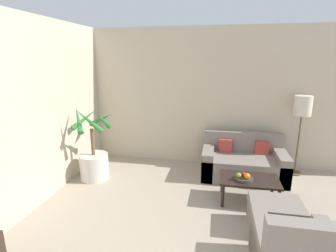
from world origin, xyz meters
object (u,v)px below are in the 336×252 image
(potted_palm, at_px, (94,158))
(orange_fruit, at_px, (247,176))
(apple_green, at_px, (239,175))
(floor_lamp, at_px, (302,110))
(apple_red, at_px, (243,174))
(ottoman, at_px, (275,216))
(sofa_loveseat, at_px, (243,163))
(coffee_table, at_px, (249,182))
(fruit_bowl, at_px, (244,179))

(potted_palm, bearing_deg, orange_fruit, -9.07)
(apple_green, bearing_deg, orange_fruit, -7.30)
(floor_lamp, relative_size, apple_red, 20.99)
(apple_red, height_order, ottoman, apple_red)
(floor_lamp, bearing_deg, apple_red, -130.88)
(sofa_loveseat, xyz_separation_m, ottoman, (0.26, -1.54, -0.07))
(potted_palm, distance_m, apple_green, 2.50)
(apple_green, bearing_deg, coffee_table, 27.18)
(orange_fruit, bearing_deg, apple_red, 122.62)
(orange_fruit, bearing_deg, apple_green, 172.70)
(apple_red, height_order, orange_fruit, orange_fruit)
(coffee_table, bearing_deg, floor_lamp, 51.14)
(coffee_table, xyz_separation_m, fruit_bowl, (-0.09, -0.06, 0.07))
(coffee_table, bearing_deg, sofa_loveseat, 90.48)
(apple_green, bearing_deg, potted_palm, 170.85)
(floor_lamp, relative_size, apple_green, 19.61)
(coffee_table, height_order, apple_red, apple_red)
(potted_palm, relative_size, coffee_table, 1.57)
(potted_palm, height_order, fruit_bowl, potted_palm)
(floor_lamp, bearing_deg, ottoman, -111.22)
(apple_red, bearing_deg, potted_palm, 172.38)
(orange_fruit, bearing_deg, potted_palm, 170.93)
(sofa_loveseat, bearing_deg, apple_red, -95.39)
(fruit_bowl, xyz_separation_m, orange_fruit, (0.04, -0.04, 0.06))
(orange_fruit, bearing_deg, floor_lamp, 52.01)
(ottoman, bearing_deg, floor_lamp, 68.78)
(ottoman, bearing_deg, apple_red, 120.29)
(potted_palm, relative_size, fruit_bowl, 5.12)
(floor_lamp, distance_m, apple_green, 1.88)
(fruit_bowl, relative_size, ottoman, 0.42)
(potted_palm, relative_size, floor_lamp, 0.91)
(fruit_bowl, bearing_deg, ottoman, -59.19)
(sofa_loveseat, height_order, orange_fruit, sofa_loveseat)
(sofa_loveseat, bearing_deg, floor_lamp, 16.36)
(apple_red, bearing_deg, orange_fruit, -57.38)
(coffee_table, bearing_deg, potted_palm, 173.26)
(floor_lamp, xyz_separation_m, coffee_table, (-0.96, -1.20, -0.90))
(floor_lamp, bearing_deg, apple_green, -131.43)
(orange_fruit, xyz_separation_m, ottoman, (0.30, -0.53, -0.27))
(orange_fruit, height_order, ottoman, orange_fruit)
(sofa_loveseat, bearing_deg, coffee_table, -89.52)
(floor_lamp, bearing_deg, potted_palm, -166.18)
(fruit_bowl, bearing_deg, sofa_loveseat, 85.41)
(sofa_loveseat, height_order, coffee_table, sofa_loveseat)
(floor_lamp, height_order, coffee_table, floor_lamp)
(sofa_loveseat, bearing_deg, ottoman, -80.33)
(potted_palm, xyz_separation_m, fruit_bowl, (2.55, -0.37, 0.00))
(potted_palm, distance_m, coffee_table, 2.66)
(fruit_bowl, xyz_separation_m, ottoman, (0.34, -0.57, -0.20))
(apple_red, bearing_deg, ottoman, -59.71)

